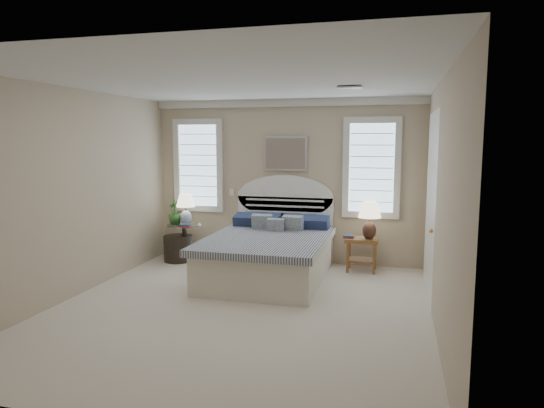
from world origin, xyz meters
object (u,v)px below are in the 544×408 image
Objects in this scene: bed at (270,252)px; side_table_left at (184,239)px; lamp_left at (186,206)px; nightstand_right at (362,247)px; floor_pot at (178,248)px; lamp_right at (370,216)px.

side_table_left is at bearing 160.26° from bed.
lamp_left is at bearing 50.49° from side_table_left.
side_table_left is at bearing -178.06° from nightstand_right.
lamp_left is (0.02, 0.03, 0.56)m from side_table_left.
floor_pot is 0.74m from lamp_left.
floor_pot is (-0.11, -0.03, -0.17)m from side_table_left.
lamp_left is at bearing -179.51° from lamp_right.
bed reaches higher than side_table_left.
side_table_left is at bearing 13.89° from floor_pot.
side_table_left is 2.95m from nightstand_right.
lamp_left is at bearing 159.14° from bed.
bed is 3.61× the size of side_table_left.
bed reaches higher than nightstand_right.
side_table_left is at bearing -129.51° from lamp_left.
floor_pot is at bearing -157.53° from lamp_left.
bed is 4.76× the size of floor_pot.
bed is at bearing -151.97° from nightstand_right.
floor_pot is 0.92× the size of lamp_left.
lamp_right reaches higher than nightstand_right.
bed is 1.75m from side_table_left.
lamp_left is at bearing 22.47° from floor_pot.
lamp_right is at bearing -22.99° from nightstand_right.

